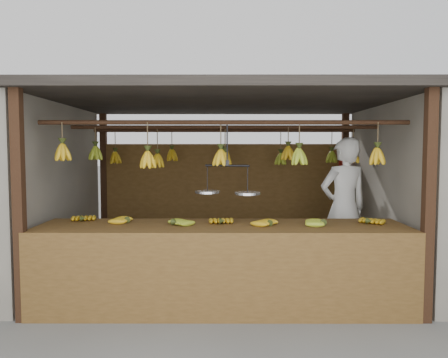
{
  "coord_description": "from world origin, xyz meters",
  "views": [
    {
      "loc": [
        0.02,
        -5.73,
        1.71
      ],
      "look_at": [
        0.0,
        0.3,
        1.3
      ],
      "focal_mm": 35.0,
      "sensor_mm": 36.0,
      "label": 1
    }
  ],
  "objects": [
    {
      "name": "stall",
      "position": [
        0.0,
        0.33,
        1.97
      ],
      "size": [
        4.3,
        3.3,
        2.4
      ],
      "color": "black",
      "rests_on": "ground"
    },
    {
      "name": "balance_scale",
      "position": [
        0.04,
        -1.0,
        1.28
      ],
      "size": [
        0.71,
        0.43,
        0.78
      ],
      "color": "black",
      "rests_on": "ground"
    },
    {
      "name": "bag_bundles",
      "position": [
        1.94,
        1.35,
        1.0
      ],
      "size": [
        0.08,
        0.26,
        1.23
      ],
      "color": "red",
      "rests_on": "ground"
    },
    {
      "name": "hanging_bananas",
      "position": [
        -0.0,
        0.0,
        1.61
      ],
      "size": [
        3.6,
        2.25,
        0.4
      ],
      "color": "gold",
      "rests_on": "ground"
    },
    {
      "name": "counter",
      "position": [
        -0.01,
        -1.24,
        0.72
      ],
      "size": [
        3.94,
        0.9,
        0.96
      ],
      "color": "brown",
      "rests_on": "ground"
    },
    {
      "name": "vendor",
      "position": [
        1.6,
        0.04,
        0.93
      ],
      "size": [
        0.78,
        0.62,
        1.87
      ],
      "primitive_type": "imported",
      "rotation": [
        0.0,
        0.0,
        3.43
      ],
      "color": "white",
      "rests_on": "ground"
    },
    {
      "name": "ground",
      "position": [
        0.0,
        0.0,
        0.0
      ],
      "size": [
        80.0,
        80.0,
        0.0
      ],
      "primitive_type": "plane",
      "color": "#5B5B57"
    }
  ]
}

